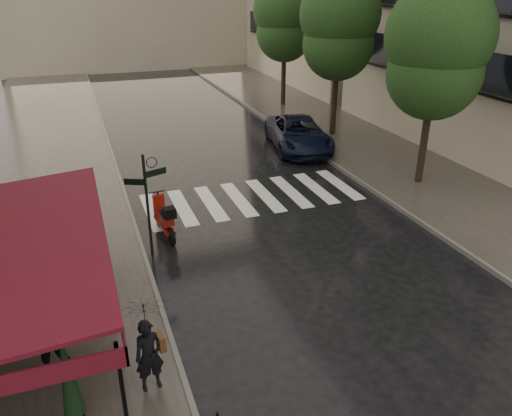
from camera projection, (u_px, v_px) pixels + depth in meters
ground at (220, 303)px, 12.49m from camera, size 120.00×120.00×0.00m
sidewalk_near at (40, 167)px, 21.29m from camera, size 6.00×60.00×0.12m
sidewalk_far at (345, 134)px, 25.88m from camera, size 5.50×60.00×0.12m
curb_near at (113, 159)px, 22.24m from camera, size 0.12×60.00×0.16m
curb_far at (296, 139)px, 25.01m from camera, size 0.12×60.00×0.16m
crosswalk at (252, 197)px, 18.53m from camera, size 7.85×3.20×0.01m
signpost at (147, 198)px, 13.91m from camera, size 1.17×0.29×3.10m
tree_near at (438, 43)px, 17.51m from camera, size 3.80×3.80×7.99m
tree_mid at (340, 21)px, 23.33m from camera, size 3.80×3.80×8.34m
tree_far at (285, 14)px, 29.42m from camera, size 3.80×3.80×8.16m
pedestrian_with_umbrella at (145, 320)px, 9.12m from camera, size 1.03×1.05×2.39m
pedestrian_terrace at (44, 335)px, 9.90m from camera, size 0.94×0.81×1.67m
scooter at (165, 219)px, 15.52m from camera, size 0.58×1.91×1.26m
parked_car at (298, 134)px, 23.52m from camera, size 3.29×5.58×1.46m
parasol_back at (67, 373)px, 8.60m from camera, size 0.38×0.38×2.03m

